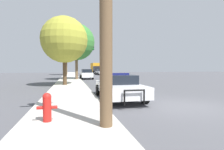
{
  "coord_description": "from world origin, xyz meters",
  "views": [
    {
      "loc": [
        -5.05,
        -6.96,
        1.78
      ],
      "look_at": [
        -0.78,
        10.89,
        0.98
      ],
      "focal_mm": 28.0,
      "sensor_mm": 36.0,
      "label": 1
    }
  ],
  "objects_px": {
    "car_background_distant": "(101,72)",
    "car_background_midblock": "(86,74)",
    "fire_hydrant": "(47,106)",
    "tree_sidewalk_far": "(66,51)",
    "tree_sidewalk_near": "(64,40)",
    "police_car": "(118,86)",
    "box_truck": "(96,68)",
    "traffic_light": "(77,53)",
    "tree_sidewalk_mid": "(76,42)"
  },
  "relations": [
    {
      "from": "car_background_distant",
      "to": "tree_sidewalk_mid",
      "type": "xyz_separation_m",
      "value": [
        -6.2,
        -16.24,
        4.6
      ]
    },
    {
      "from": "car_background_distant",
      "to": "box_truck",
      "type": "bearing_deg",
      "value": 87.84
    },
    {
      "from": "car_background_distant",
      "to": "fire_hydrant",
      "type": "bearing_deg",
      "value": -104.23
    },
    {
      "from": "fire_hydrant",
      "to": "traffic_light",
      "type": "relative_size",
      "value": 0.17
    },
    {
      "from": "tree_sidewalk_near",
      "to": "traffic_light",
      "type": "bearing_deg",
      "value": 79.33
    },
    {
      "from": "car_background_distant",
      "to": "traffic_light",
      "type": "bearing_deg",
      "value": -112.2
    },
    {
      "from": "police_car",
      "to": "car_background_distant",
      "type": "relative_size",
      "value": 1.12
    },
    {
      "from": "fire_hydrant",
      "to": "traffic_light",
      "type": "xyz_separation_m",
      "value": [
        1.6,
        19.07,
        3.18
      ]
    },
    {
      "from": "box_truck",
      "to": "tree_sidewalk_mid",
      "type": "relative_size",
      "value": 0.89
    },
    {
      "from": "car_background_distant",
      "to": "tree_sidewalk_far",
      "type": "relative_size",
      "value": 0.62
    },
    {
      "from": "fire_hydrant",
      "to": "traffic_light",
      "type": "distance_m",
      "value": 19.4
    },
    {
      "from": "traffic_light",
      "to": "box_truck",
      "type": "distance_m",
      "value": 24.97
    },
    {
      "from": "police_car",
      "to": "car_background_midblock",
      "type": "height_order",
      "value": "car_background_midblock"
    },
    {
      "from": "fire_hydrant",
      "to": "tree_sidewalk_near",
      "type": "height_order",
      "value": "tree_sidewalk_near"
    },
    {
      "from": "box_truck",
      "to": "tree_sidewalk_near",
      "type": "distance_m",
      "value": 32.62
    },
    {
      "from": "fire_hydrant",
      "to": "tree_sidewalk_near",
      "type": "relative_size",
      "value": 0.14
    },
    {
      "from": "car_background_distant",
      "to": "tree_sidewalk_near",
      "type": "relative_size",
      "value": 0.72
    },
    {
      "from": "car_background_distant",
      "to": "car_background_midblock",
      "type": "height_order",
      "value": "car_background_midblock"
    },
    {
      "from": "tree_sidewalk_near",
      "to": "tree_sidewalk_mid",
      "type": "height_order",
      "value": "tree_sidewalk_mid"
    },
    {
      "from": "car_background_distant",
      "to": "tree_sidewalk_near",
      "type": "bearing_deg",
      "value": -109.35
    },
    {
      "from": "traffic_light",
      "to": "police_car",
      "type": "bearing_deg",
      "value": -83.42
    },
    {
      "from": "tree_sidewalk_far",
      "to": "tree_sidewalk_mid",
      "type": "distance_m",
      "value": 16.87
    },
    {
      "from": "car_background_distant",
      "to": "car_background_midblock",
      "type": "bearing_deg",
      "value": -109.79
    },
    {
      "from": "tree_sidewalk_mid",
      "to": "police_car",
      "type": "bearing_deg",
      "value": -83.5
    },
    {
      "from": "traffic_light",
      "to": "box_truck",
      "type": "relative_size",
      "value": 0.74
    },
    {
      "from": "box_truck",
      "to": "tree_sidewalk_near",
      "type": "xyz_separation_m",
      "value": [
        -7.59,
        -31.6,
        2.76
      ]
    },
    {
      "from": "police_car",
      "to": "box_truck",
      "type": "bearing_deg",
      "value": -95.51
    },
    {
      "from": "car_background_distant",
      "to": "car_background_midblock",
      "type": "relative_size",
      "value": 1.13
    },
    {
      "from": "box_truck",
      "to": "fire_hydrant",
      "type": "bearing_deg",
      "value": 78.19
    },
    {
      "from": "traffic_light",
      "to": "tree_sidewalk_mid",
      "type": "distance_m",
      "value": 1.64
    },
    {
      "from": "traffic_light",
      "to": "box_truck",
      "type": "height_order",
      "value": "traffic_light"
    },
    {
      "from": "car_background_distant",
      "to": "box_truck",
      "type": "distance_m",
      "value": 7.4
    },
    {
      "from": "traffic_light",
      "to": "car_background_midblock",
      "type": "relative_size",
      "value": 1.25
    },
    {
      "from": "fire_hydrant",
      "to": "tree_sidewalk_mid",
      "type": "xyz_separation_m",
      "value": [
        1.56,
        19.57,
        4.74
      ]
    },
    {
      "from": "car_background_distant",
      "to": "tree_sidewalk_mid",
      "type": "distance_m",
      "value": 17.98
    },
    {
      "from": "fire_hydrant",
      "to": "tree_sidewalk_far",
      "type": "distance_m",
      "value": 36.68
    },
    {
      "from": "box_truck",
      "to": "tree_sidewalk_far",
      "type": "xyz_separation_m",
      "value": [
        -7.93,
        -6.81,
        3.85
      ]
    },
    {
      "from": "box_truck",
      "to": "police_car",
      "type": "bearing_deg",
      "value": 81.95
    },
    {
      "from": "traffic_light",
      "to": "tree_sidewalk_near",
      "type": "xyz_separation_m",
      "value": [
        -1.41,
        -7.51,
        0.6
      ]
    },
    {
      "from": "police_car",
      "to": "fire_hydrant",
      "type": "xyz_separation_m",
      "value": [
        -3.34,
        -3.95,
        -0.14
      ]
    },
    {
      "from": "fire_hydrant",
      "to": "car_background_midblock",
      "type": "xyz_separation_m",
      "value": [
        3.1,
        21.3,
        0.19
      ]
    },
    {
      "from": "car_background_distant",
      "to": "box_truck",
      "type": "relative_size",
      "value": 0.67
    },
    {
      "from": "car_background_distant",
      "to": "box_truck",
      "type": "height_order",
      "value": "box_truck"
    },
    {
      "from": "police_car",
      "to": "tree_sidewalk_near",
      "type": "bearing_deg",
      "value": -66.53
    },
    {
      "from": "traffic_light",
      "to": "car_background_distant",
      "type": "relative_size",
      "value": 1.1
    },
    {
      "from": "car_background_distant",
      "to": "tree_sidewalk_far",
      "type": "bearing_deg",
      "value": 174.09
    },
    {
      "from": "police_car",
      "to": "car_background_midblock",
      "type": "xyz_separation_m",
      "value": [
        -0.24,
        17.35,
        0.05
      ]
    },
    {
      "from": "tree_sidewalk_far",
      "to": "fire_hydrant",
      "type": "bearing_deg",
      "value": -89.76
    },
    {
      "from": "fire_hydrant",
      "to": "car_background_distant",
      "type": "relative_size",
      "value": 0.19
    },
    {
      "from": "fire_hydrant",
      "to": "car_background_midblock",
      "type": "distance_m",
      "value": 21.53
    }
  ]
}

